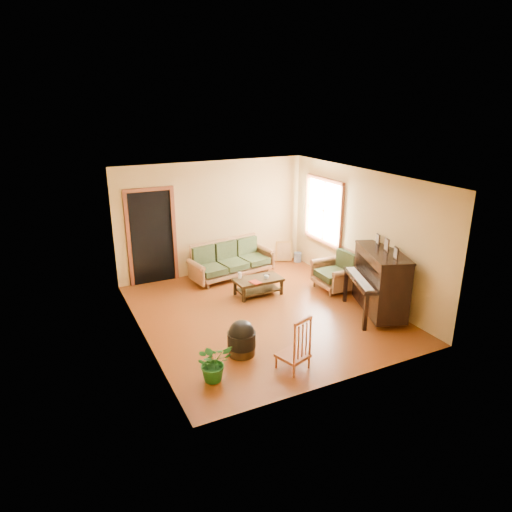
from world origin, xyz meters
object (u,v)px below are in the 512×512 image
sofa (232,260)px  potted_plant (214,362)px  red_chair (293,342)px  piano (380,283)px  coffee_table (258,286)px  armchair (335,270)px  ceramic_crock (298,257)px  footstool (242,342)px

sofa → potted_plant: 4.08m
potted_plant → red_chair: bearing=-11.6°
piano → potted_plant: 3.66m
coffee_table → potted_plant: potted_plant is taller
piano → armchair: bearing=112.5°
coffee_table → ceramic_crock: 2.28m
potted_plant → sofa: bearing=62.8°
coffee_table → red_chair: red_chair is taller
armchair → footstool: armchair is taller
footstool → armchair: bearing=28.0°
red_chair → ceramic_crock: 4.85m
armchair → potted_plant: (-3.54, -2.00, -0.15)m
footstool → red_chair: size_ratio=0.52×
coffee_table → armchair: (1.59, -0.47, 0.26)m
armchair → red_chair: bearing=-135.3°
footstool → red_chair: bearing=-53.4°
footstool → potted_plant: (-0.66, -0.47, 0.07)m
sofa → footstool: sofa is taller
piano → red_chair: 2.57m
ceramic_crock → potted_plant: 5.38m
sofa → piano: (1.73, -2.98, 0.21)m
sofa → ceramic_crock: 1.93m
piano → red_chair: bearing=-139.4°
armchair → piano: size_ratio=0.61×
footstool → piano: bearing=3.5°
ceramic_crock → red_chair: bearing=-122.0°
sofa → red_chair: red_chair is taller
coffee_table → footstool: footstool is taller
footstool → coffee_table: bearing=57.2°
sofa → potted_plant: (-1.86, -3.63, -0.12)m
coffee_table → armchair: size_ratio=1.12×
piano → potted_plant: (-3.59, -0.64, -0.34)m
potted_plant → footstool: bearing=35.4°
coffee_table → piano: bearing=-48.0°
sofa → coffee_table: sofa is taller
sofa → coffee_table: size_ratio=1.98×
piano → footstool: bearing=-156.2°
sofa → footstool: (-1.20, -3.16, -0.20)m
sofa → ceramic_crock: sofa is taller
coffee_table → footstool: bearing=-122.8°
ceramic_crock → piano: bearing=-92.8°
footstool → sofa: bearing=69.1°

